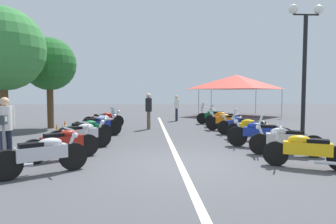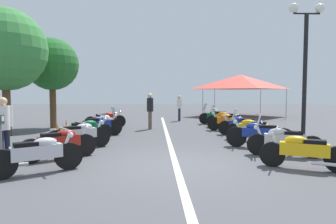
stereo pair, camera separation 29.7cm
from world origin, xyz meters
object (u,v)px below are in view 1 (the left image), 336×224
Objects in this scene: street_lamp_twin_globe at (305,50)px; parking_meter at (4,132)px; traffic_cone_2 at (65,127)px; motorcycle_right_row_4 at (241,125)px; traffic_cone_1 at (57,132)px; motorcycle_left_row_6 at (104,120)px; motorcycle_right_row_6 at (224,119)px; roadside_tree_0 at (2,49)px; motorcycle_right_row_5 at (227,121)px; motorcycle_right_row_0 at (306,150)px; bystander_2 at (149,108)px; motorcycle_left_row_3 at (86,130)px; event_tent at (236,82)px; motorcycle_right_row_2 at (260,133)px; traffic_cone_0 at (284,135)px; motorcycle_right_row_1 at (285,140)px; motorcycle_left_row_0 at (43,154)px; motorcycle_right_row_7 at (214,116)px; bystander_0 at (177,106)px; bystander_1 at (5,124)px; motorcycle_right_row_3 at (252,128)px; motorcycle_left_row_4 at (97,125)px; motorcycle_left_row_2 at (81,135)px; motorcycle_left_row_1 at (63,143)px.

street_lamp_twin_globe reaches higher than parking_meter.
street_lamp_twin_globe is 10.14m from traffic_cone_2.
traffic_cone_1 is at bearing 26.27° from motorcycle_right_row_4.
motorcycle_right_row_6 is at bearing -28.72° from motorcycle_left_row_6.
roadside_tree_0 is (5.59, 2.57, 2.71)m from parking_meter.
motorcycle_right_row_5 is at bearing -41.99° from motorcycle_left_row_6.
motorcycle_right_row_0 is 1.05× the size of bystander_2.
street_lamp_twin_globe is at bearing -43.13° from motorcycle_left_row_3.
event_tent reaches higher than traffic_cone_2.
motorcycle_right_row_5 is at bearing -84.33° from roadside_tree_0.
traffic_cone_1 is (-3.47, 7.47, -0.17)m from motorcycle_right_row_6.
motorcycle_right_row_2 reaches higher than motorcycle_right_row_4.
motorcycle_right_row_5 reaches higher than traffic_cone_0.
motorcycle_right_row_0 is at bearing 126.95° from bystander_2.
motorcycle_right_row_5 is at bearing -71.33° from motorcycle_right_row_2.
event_tent is (13.04, -3.15, 2.18)m from motorcycle_right_row_2.
motorcycle_right_row_5 is (5.55, 0.17, 0.00)m from motorcycle_right_row_1.
motorcycle_right_row_1 reaches higher than motorcycle_left_row_0.
motorcycle_right_row_1 is at bearing 110.97° from motorcycle_right_row_4.
motorcycle_right_row_5 is at bearing 115.80° from motorcycle_right_row_7.
street_lamp_twin_globe is at bearing 150.43° from bystander_2.
motorcycle_left_row_0 is at bearing 117.24° from traffic_cone_0.
bystander_1 is (-10.98, 5.54, 0.04)m from bystander_0.
motorcycle_right_row_3 is 3.04× the size of traffic_cone_2.
traffic_cone_0 is at bearing 134.59° from motorcycle_right_row_5.
motorcycle_right_row_5 is at bearing -86.66° from traffic_cone_2.
traffic_cone_0 is at bearing -42.54° from motorcycle_left_row_4.
motorcycle_left_row_2 reaches higher than traffic_cone_1.
traffic_cone_0 and traffic_cone_2 have the same top height.
roadside_tree_0 reaches higher than event_tent.
bystander_1 is at bearing 18.20° from motorcycle_right_row_0.
motorcycle_left_row_3 is 0.37× the size of street_lamp_twin_globe.
motorcycle_left_row_2 is 1.00× the size of motorcycle_left_row_3.
traffic_cone_1 is 0.12× the size of roadside_tree_0.
traffic_cone_1 is at bearing 87.67° from motorcycle_left_row_2.
event_tent reaches higher than bystander_1.
bystander_0 reaches higher than traffic_cone_1.
motorcycle_right_row_0 is 3.05× the size of traffic_cone_1.
event_tent reaches higher than motorcycle_left_row_1.
traffic_cone_2 is (5.21, 1.36, -0.16)m from motorcycle_left_row_1.
motorcycle_left_row_4 is 0.35× the size of event_tent.
traffic_cone_2 is at bearing 93.17° from parking_meter.
traffic_cone_2 is 14.22m from event_tent.
traffic_cone_1 is at bearing -6.02° from motorcycle_right_row_1.
motorcycle_right_row_7 is at bearing -71.27° from motorcycle_right_row_2.
motorcycle_right_row_0 is at bearing -2.55° from parking_meter.
street_lamp_twin_globe is 0.87× the size of event_tent.
motorcycle_left_row_1 is 8.29m from motorcycle_right_row_5.
motorcycle_left_row_2 is 2.95× the size of traffic_cone_1.
motorcycle_left_row_1 is 0.32× the size of event_tent.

